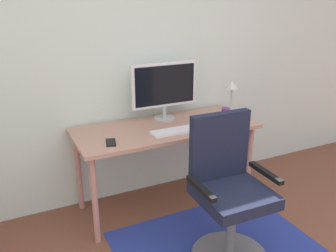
{
  "coord_description": "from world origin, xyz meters",
  "views": [
    {
      "loc": [
        -1.14,
        -0.68,
        1.74
      ],
      "look_at": [
        -0.04,
        1.57,
        0.82
      ],
      "focal_mm": 38.64,
      "sensor_mm": 36.0,
      "label": 1
    }
  ],
  "objects_px": {
    "cell_phone": "(111,142)",
    "coffee_cup": "(226,113)",
    "monitor": "(164,87)",
    "office_chair": "(228,203)",
    "desk_lamp": "(231,95)",
    "computer_mouse": "(210,123)",
    "desk": "(166,135)",
    "keyboard": "(178,131)"
  },
  "relations": [
    {
      "from": "cell_phone",
      "to": "coffee_cup",
      "type": "bearing_deg",
      "value": 20.88
    },
    {
      "from": "keyboard",
      "to": "computer_mouse",
      "type": "xyz_separation_m",
      "value": [
        0.31,
        0.01,
        0.01
      ]
    },
    {
      "from": "computer_mouse",
      "to": "cell_phone",
      "type": "relative_size",
      "value": 0.74
    },
    {
      "from": "keyboard",
      "to": "cell_phone",
      "type": "height_order",
      "value": "keyboard"
    },
    {
      "from": "keyboard",
      "to": "desk",
      "type": "bearing_deg",
      "value": 102.42
    },
    {
      "from": "coffee_cup",
      "to": "cell_phone",
      "type": "xyz_separation_m",
      "value": [
        -1.09,
        -0.12,
        -0.04
      ]
    },
    {
      "from": "keyboard",
      "to": "monitor",
      "type": "bearing_deg",
      "value": 83.36
    },
    {
      "from": "desk_lamp",
      "to": "computer_mouse",
      "type": "bearing_deg",
      "value": 167.46
    },
    {
      "from": "coffee_cup",
      "to": "cell_phone",
      "type": "distance_m",
      "value": 1.09
    },
    {
      "from": "desk_lamp",
      "to": "office_chair",
      "type": "relative_size",
      "value": 0.36
    },
    {
      "from": "monitor",
      "to": "cell_phone",
      "type": "height_order",
      "value": "monitor"
    },
    {
      "from": "computer_mouse",
      "to": "desk_lamp",
      "type": "bearing_deg",
      "value": -12.54
    },
    {
      "from": "desk",
      "to": "computer_mouse",
      "type": "bearing_deg",
      "value": -22.12
    },
    {
      "from": "keyboard",
      "to": "desk_lamp",
      "type": "height_order",
      "value": "desk_lamp"
    },
    {
      "from": "desk_lamp",
      "to": "office_chair",
      "type": "distance_m",
      "value": 0.93
    },
    {
      "from": "desk_lamp",
      "to": "keyboard",
      "type": "bearing_deg",
      "value": 177.24
    },
    {
      "from": "cell_phone",
      "to": "office_chair",
      "type": "xyz_separation_m",
      "value": [
        0.59,
        -0.66,
        -0.3
      ]
    },
    {
      "from": "desk",
      "to": "office_chair",
      "type": "height_order",
      "value": "office_chair"
    },
    {
      "from": "computer_mouse",
      "to": "office_chair",
      "type": "relative_size",
      "value": 0.1
    },
    {
      "from": "desk",
      "to": "desk_lamp",
      "type": "bearing_deg",
      "value": -19.05
    },
    {
      "from": "monitor",
      "to": "office_chair",
      "type": "xyz_separation_m",
      "value": [
        0.01,
        -0.98,
        -0.58
      ]
    },
    {
      "from": "desk",
      "to": "keyboard",
      "type": "bearing_deg",
      "value": -77.58
    },
    {
      "from": "coffee_cup",
      "to": "monitor",
      "type": "bearing_deg",
      "value": 158.53
    },
    {
      "from": "keyboard",
      "to": "computer_mouse",
      "type": "relative_size",
      "value": 4.13
    },
    {
      "from": "desk",
      "to": "desk_lamp",
      "type": "height_order",
      "value": "desk_lamp"
    },
    {
      "from": "cell_phone",
      "to": "office_chair",
      "type": "relative_size",
      "value": 0.14
    },
    {
      "from": "monitor",
      "to": "keyboard",
      "type": "xyz_separation_m",
      "value": [
        -0.04,
        -0.32,
        -0.28
      ]
    },
    {
      "from": "coffee_cup",
      "to": "desk_lamp",
      "type": "distance_m",
      "value": 0.26
    },
    {
      "from": "cell_phone",
      "to": "office_chair",
      "type": "height_order",
      "value": "office_chair"
    },
    {
      "from": "coffee_cup",
      "to": "desk_lamp",
      "type": "relative_size",
      "value": 0.24
    },
    {
      "from": "monitor",
      "to": "desk_lamp",
      "type": "xyz_separation_m",
      "value": [
        0.44,
        -0.35,
        -0.04
      ]
    },
    {
      "from": "monitor",
      "to": "keyboard",
      "type": "bearing_deg",
      "value": -96.64
    },
    {
      "from": "cell_phone",
      "to": "monitor",
      "type": "bearing_deg",
      "value": 43.18
    },
    {
      "from": "computer_mouse",
      "to": "desk_lamp",
      "type": "relative_size",
      "value": 0.29
    },
    {
      "from": "desk",
      "to": "desk_lamp",
      "type": "xyz_separation_m",
      "value": [
        0.51,
        -0.18,
        0.32
      ]
    },
    {
      "from": "computer_mouse",
      "to": "coffee_cup",
      "type": "relative_size",
      "value": 1.21
    },
    {
      "from": "keyboard",
      "to": "cell_phone",
      "type": "relative_size",
      "value": 3.07
    },
    {
      "from": "keyboard",
      "to": "desk_lamp",
      "type": "bearing_deg",
      "value": -2.76
    },
    {
      "from": "keyboard",
      "to": "desk_lamp",
      "type": "relative_size",
      "value": 1.19
    },
    {
      "from": "monitor",
      "to": "desk",
      "type": "bearing_deg",
      "value": -112.6
    },
    {
      "from": "desk",
      "to": "office_chair",
      "type": "bearing_deg",
      "value": -84.49
    },
    {
      "from": "monitor",
      "to": "office_chair",
      "type": "relative_size",
      "value": 0.57
    }
  ]
}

